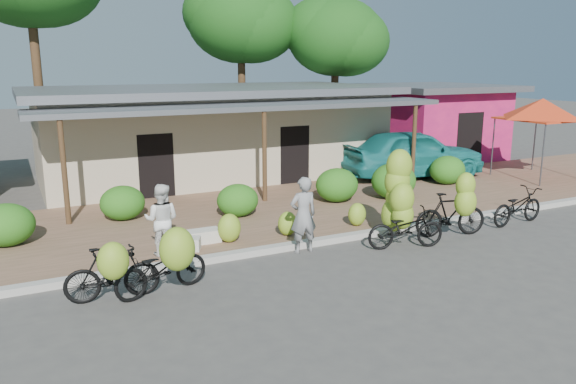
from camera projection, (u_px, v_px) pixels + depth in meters
name	position (u px, v px, depth m)	size (l,w,h in m)	color
ground	(385.00, 269.00, 11.75)	(100.00, 100.00, 0.00)	#464341
sidewalk	(281.00, 211.00, 16.10)	(60.00, 6.00, 0.12)	#8D634C
curb	(335.00, 239.00, 13.48)	(60.00, 0.25, 0.15)	#A8A399
shop_main	(211.00, 131.00, 20.89)	(13.00, 8.50, 3.35)	#BDAC8F
shop_pink	(431.00, 120.00, 25.53)	(6.00, 6.00, 3.25)	#DE2262
tree_center_right	(236.00, 18.00, 26.27)	(5.13, 5.01, 8.18)	#4A2D1D
tree_near_right	(331.00, 35.00, 26.44)	(4.71, 4.55, 7.25)	#4A2D1D
hedge_0	(6.00, 225.00, 12.76)	(1.26, 1.13, 0.98)	#1C5F15
hedge_1	(122.00, 203.00, 14.90)	(1.18, 1.06, 0.92)	#1C5F15
hedge_2	(238.00, 200.00, 15.24)	(1.14, 1.03, 0.89)	#1C5F15
hedge_3	(337.00, 185.00, 16.84)	(1.30, 1.17, 1.02)	#1C5F15
hedge_4	(394.00, 181.00, 17.23)	(1.41, 1.27, 1.10)	#1C5F15
hedge_5	(447.00, 170.00, 19.31)	(1.25, 1.13, 0.98)	#1C5F15
red_canopy	(542.00, 109.00, 19.98)	(3.50, 3.50, 2.86)	#59595E
bike_far_left	(164.00, 265.00, 10.30)	(1.96, 1.43, 1.43)	black
bike_left	(112.00, 271.00, 9.99)	(1.72, 1.19, 1.30)	black
bike_center	(401.00, 208.00, 13.13)	(1.91, 1.39, 2.25)	black
bike_right	(454.00, 210.00, 13.69)	(1.92, 1.35, 1.73)	black
bike_far_right	(518.00, 206.00, 14.90)	(1.91, 0.81, 0.98)	black
loose_banana_a	(229.00, 228.00, 13.04)	(0.55, 0.46, 0.68)	#9DBB2E
loose_banana_b	(287.00, 224.00, 13.56)	(0.47, 0.40, 0.59)	#9DBB2E
loose_banana_c	(357.00, 214.00, 14.38)	(0.48, 0.41, 0.60)	#9DBB2E
sack_near	(202.00, 236.00, 13.05)	(0.85, 0.40, 0.30)	silver
sack_far	(183.00, 244.00, 12.54)	(0.75, 0.38, 0.28)	silver
vendor	(303.00, 215.00, 12.59)	(0.64, 0.42, 1.75)	gray
bystander	(162.00, 220.00, 12.07)	(0.77, 0.60, 1.58)	white
teal_van	(413.00, 153.00, 20.39)	(2.08, 5.18, 1.76)	#1A7878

